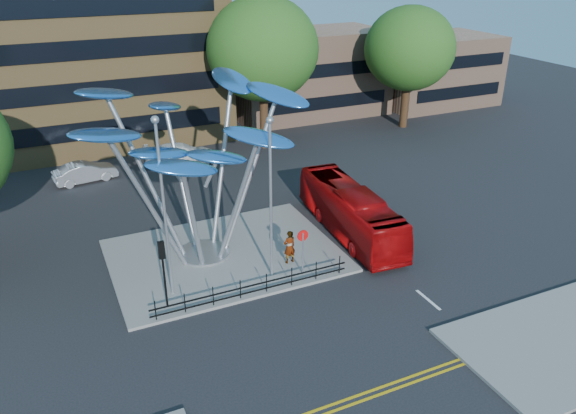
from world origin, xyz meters
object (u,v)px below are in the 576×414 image
leaf_sculpture (193,135)px  traffic_light_island (163,260)px  no_entry_sign_island (303,244)px  parked_car_mid (85,172)px  tree_far (410,49)px  tree_right (263,49)px  street_lamp_left (163,194)px  parked_car_right (181,154)px  red_bus (350,211)px  pedestrian (289,247)px  street_lamp_right (271,185)px

leaf_sculpture → traffic_light_island: (-2.93, -4.18, -4.26)m
leaf_sculpture → no_entry_sign_island: leaf_sculpture is taller
leaf_sculpture → traffic_light_island: leaf_sculpture is taller
parked_car_mid → tree_far: bearing=-95.8°
tree_right → street_lamp_left: 22.49m
tree_far → street_lamp_left: 32.37m
tree_far → parked_car_right: size_ratio=1.98×
tree_right → red_bus: size_ratio=1.21×
no_entry_sign_island → pedestrian: (-0.17, 1.23, -0.73)m
tree_right → leaf_sculpture: bearing=-123.3°
traffic_light_island → tree_right: bearing=56.3°
tree_right → no_entry_sign_island: size_ratio=4.94×
street_lamp_right → pedestrian: 4.29m
street_lamp_right → parked_car_mid: size_ratio=1.91×
traffic_light_island → no_entry_sign_island: 7.05m
tree_right → pedestrian: size_ratio=6.49×
tree_right → leaf_sculpture: size_ratio=0.95×
tree_far → red_bus: size_ratio=1.08×
tree_right → street_lamp_left: size_ratio=1.38×
red_bus → parked_car_right: red_bus is taller
tree_far → pedestrian: (-20.17, -18.25, -6.02)m
street_lamp_left → parked_car_right: street_lamp_left is taller
street_lamp_right → red_bus: 7.60m
parked_car_mid → leaf_sculpture: bearing=-171.0°
street_lamp_right → street_lamp_left: bearing=174.3°
tree_right → street_lamp_right: tree_right is taller
tree_far → pedestrian: 27.86m
tree_right → pedestrian: (-6.17, -18.25, -6.95)m
no_entry_sign_island → red_bus: 5.57m
leaf_sculpture → parked_car_right: size_ratio=2.33×
tree_right → traffic_light_island: (-13.00, -19.50, -5.42)m
street_lamp_left → parked_car_mid: 17.59m
parked_car_right → parked_car_mid: bearing=104.0°
parked_car_mid → pedestrian: bearing=-162.4°
street_lamp_left → traffic_light_island: bearing=-116.6°
traffic_light_island → pedestrian: size_ratio=1.84×
leaf_sculpture → parked_car_mid: (-4.46, 13.66, -6.16)m
pedestrian → traffic_light_island: bearing=3.5°
red_bus → parked_car_mid: bearing=135.9°
street_lamp_left → parked_car_right: (5.12, 17.54, -4.56)m
leaf_sculpture → street_lamp_right: (2.57, -3.68, -1.78)m
leaf_sculpture → pedestrian: size_ratio=6.82×
parked_car_right → pedestrian: bearing=-167.6°
parked_car_right → leaf_sculpture: bearing=177.8°
pedestrian → parked_car_right: pedestrian is taller
traffic_light_island → pedestrian: 7.11m
street_lamp_left → pedestrian: 7.65m
street_lamp_right → pedestrian: street_lamp_right is taller
tree_far → leaf_sculpture: (-24.07, -15.32, -0.23)m
red_bus → parked_car_mid: 19.73m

